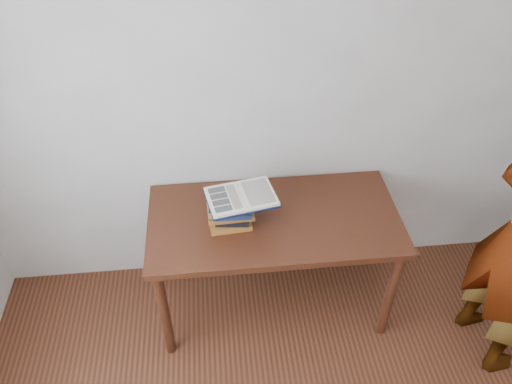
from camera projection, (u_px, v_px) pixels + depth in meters
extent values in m
cube|color=beige|center=(269.00, 100.00, 2.73)|extent=(3.50, 0.04, 2.60)
cube|color=#401C10|center=(274.00, 220.00, 2.82)|extent=(1.42, 0.71, 0.04)
cylinder|color=#401C10|center=(165.00, 314.00, 2.79)|extent=(0.06, 0.06, 0.72)
cylinder|color=#401C10|center=(390.00, 295.00, 2.89)|extent=(0.06, 0.06, 0.72)
cylinder|color=#401C10|center=(168.00, 238.00, 3.24)|extent=(0.06, 0.06, 0.72)
cylinder|color=#401C10|center=(363.00, 224.00, 3.34)|extent=(0.06, 0.06, 0.72)
cube|color=#9C6023|center=(230.00, 221.00, 2.76)|extent=(0.24, 0.18, 0.04)
cube|color=black|center=(233.00, 217.00, 2.74)|extent=(0.20, 0.16, 0.03)
cube|color=#9C6023|center=(231.00, 211.00, 2.73)|extent=(0.26, 0.17, 0.03)
cube|color=navy|center=(233.00, 210.00, 2.69)|extent=(0.20, 0.15, 0.03)
cube|color=#906B4A|center=(230.00, 205.00, 2.68)|extent=(0.25, 0.16, 0.03)
cube|color=black|center=(230.00, 200.00, 2.66)|extent=(0.23, 0.16, 0.03)
cube|color=black|center=(241.00, 198.00, 2.64)|extent=(0.40, 0.32, 0.01)
cube|color=silver|center=(225.00, 200.00, 2.61)|extent=(0.22, 0.27, 0.02)
cube|color=silver|center=(258.00, 193.00, 2.65)|extent=(0.22, 0.27, 0.02)
cylinder|color=silver|center=(241.00, 197.00, 2.63)|extent=(0.06, 0.24, 0.01)
cube|color=black|center=(217.00, 190.00, 2.66)|extent=(0.10, 0.06, 0.00)
cube|color=black|center=(219.00, 196.00, 2.62)|extent=(0.10, 0.06, 0.00)
cube|color=black|center=(221.00, 202.00, 2.58)|extent=(0.10, 0.06, 0.00)
cube|color=black|center=(224.00, 209.00, 2.55)|extent=(0.10, 0.06, 0.00)
cube|color=#B8AFA0|center=(234.00, 196.00, 2.62)|extent=(0.08, 0.20, 0.00)
cube|color=#B8AFA0|center=(258.00, 192.00, 2.65)|extent=(0.17, 0.22, 0.00)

